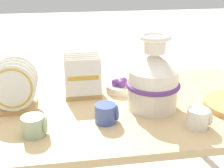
# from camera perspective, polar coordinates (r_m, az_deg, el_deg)

# --- Properties ---
(display_table) EXTENTS (1.52, 0.87, 0.63)m
(display_table) POSITION_cam_1_polar(r_m,az_deg,el_deg) (1.55, 0.00, -5.88)
(display_table) COLOR tan
(display_table) RESTS_ON ground_plane
(ceramic_vase) EXTENTS (0.26, 0.26, 0.35)m
(ceramic_vase) POSITION_cam_1_polar(r_m,az_deg,el_deg) (1.46, 7.53, 0.94)
(ceramic_vase) COLOR silver
(ceramic_vase) RESTS_ON display_table
(dish_rack_round_plates) EXTENTS (0.21, 0.18, 0.23)m
(dish_rack_round_plates) POSITION_cam_1_polar(r_m,az_deg,el_deg) (1.51, -17.38, -1.16)
(dish_rack_round_plates) COLOR tan
(dish_rack_round_plates) RESTS_ON display_table
(dish_rack_square_plates) EXTENTS (0.19, 0.17, 0.21)m
(dish_rack_square_plates) POSITION_cam_1_polar(r_m,az_deg,el_deg) (1.62, -5.40, 0.68)
(dish_rack_square_plates) COLOR tan
(dish_rack_square_plates) RESTS_ON display_table
(mug_cobalt_glaze) EXTENTS (0.10, 0.09, 0.08)m
(mug_cobalt_glaze) POSITION_cam_1_polar(r_m,az_deg,el_deg) (1.35, -1.01, -5.40)
(mug_cobalt_glaze) COLOR #42569E
(mug_cobalt_glaze) RESTS_ON display_table
(mug_sage_glaze) EXTENTS (0.10, 0.09, 0.08)m
(mug_sage_glaze) POSITION_cam_1_polar(r_m,az_deg,el_deg) (1.29, -13.97, -7.44)
(mug_sage_glaze) COLOR #9EB28E
(mug_sage_glaze) RESTS_ON display_table
(mug_cream_glaze) EXTENTS (0.10, 0.09, 0.08)m
(mug_cream_glaze) POSITION_cam_1_polar(r_m,az_deg,el_deg) (1.36, 15.58, -6.07)
(mug_cream_glaze) COLOR silver
(mug_cream_glaze) RESTS_ON display_table
(fruit_bowl) EXTENTS (0.15, 0.15, 0.08)m
(fruit_bowl) POSITION_cam_1_polar(r_m,az_deg,el_deg) (1.66, 1.44, -0.54)
(fruit_bowl) COLOR silver
(fruit_bowl) RESTS_ON display_table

